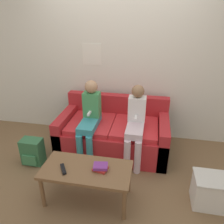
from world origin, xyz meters
TOP-DOWN VIEW (x-y plane):
  - ground_plane at (0.00, 0.00)m, footprint 10.00×10.00m
  - wall_back at (-0.00, 1.09)m, footprint 8.00×0.06m
  - couch at (0.00, 0.55)m, footprint 1.62×0.88m
  - coffee_table at (-0.11, -0.51)m, footprint 0.98×0.48m
  - person_left at (-0.31, 0.36)m, footprint 0.24×0.59m
  - person_right at (0.34, 0.35)m, footprint 0.24×0.59m
  - tv_remote at (-0.34, -0.58)m, footprint 0.12×0.16m
  - book_stack at (0.05, -0.49)m, footprint 0.17×0.15m
  - storage_box at (1.25, -0.33)m, footprint 0.39×0.31m
  - backpack at (-1.06, -0.02)m, footprint 0.29×0.22m

SIDE VIEW (x-z plane):
  - ground_plane at x=0.00m, z-range 0.00..0.00m
  - backpack at x=-1.06m, z-range 0.00..0.37m
  - storage_box at x=1.25m, z-range 0.00..0.37m
  - couch at x=0.00m, z-range -0.11..0.66m
  - coffee_table at x=-0.11m, z-range 0.17..0.60m
  - tv_remote at x=-0.34m, z-range 0.44..0.46m
  - book_stack at x=0.05m, z-range 0.44..0.50m
  - person_right at x=0.34m, z-range 0.07..1.16m
  - person_left at x=-0.31m, z-range 0.07..1.19m
  - wall_back at x=0.00m, z-range 0.00..2.60m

